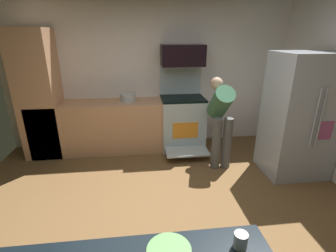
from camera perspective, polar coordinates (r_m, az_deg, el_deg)
ground_plane at (r=3.04m, az=-0.26°, el=-21.20°), size 5.20×4.80×0.02m
wall_back at (r=4.65m, az=-3.62°, el=11.73°), size 5.20×0.12×2.60m
lower_cabinet_run at (r=4.56m, az=-14.47°, el=-0.16°), size 2.40×0.60×0.90m
cabinet_column at (r=4.64m, az=-27.52°, el=6.28°), size 0.60×0.60×2.10m
oven_range at (r=4.54m, az=3.29°, el=1.17°), size 0.76×1.02×1.49m
microwave at (r=4.39m, az=3.38°, el=15.98°), size 0.74×0.38×0.36m
refrigerator at (r=4.04m, az=28.07°, el=2.01°), size 0.86×0.73×1.79m
person_cook at (r=3.92m, az=12.03°, el=2.38°), size 0.31×0.66×1.36m
mug_coffee at (r=1.55m, az=16.40°, el=-24.01°), size 0.08×0.08×0.09m
stock_pot at (r=4.36m, az=-9.22°, el=6.55°), size 0.26×0.26×0.15m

